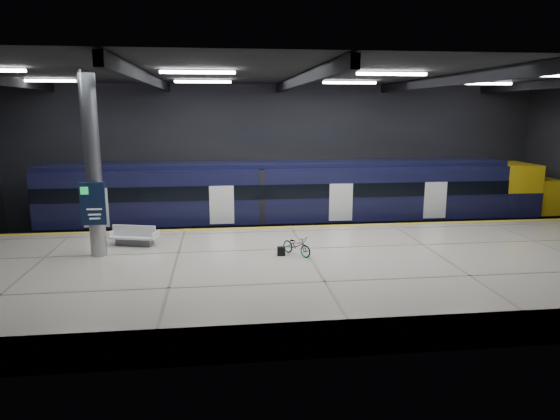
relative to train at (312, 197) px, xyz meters
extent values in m
plane|color=black|center=(-1.53, -5.50, -2.06)|extent=(30.00, 30.00, 0.00)
cube|color=black|center=(-1.53, 2.50, 1.94)|extent=(30.00, 0.10, 8.00)
cube|color=black|center=(-1.53, -13.50, 1.94)|extent=(30.00, 0.10, 8.00)
cube|color=black|center=(-1.53, -5.50, 5.94)|extent=(30.00, 16.00, 0.10)
cube|color=black|center=(-7.53, -5.50, 5.69)|extent=(0.25, 16.00, 0.40)
cube|color=black|center=(-1.53, -5.50, 5.69)|extent=(0.25, 16.00, 0.40)
cube|color=black|center=(4.47, -5.50, 5.69)|extent=(0.25, 16.00, 0.40)
cube|color=white|center=(-5.53, -7.50, 5.82)|extent=(2.60, 0.18, 0.10)
cube|color=white|center=(1.47, -7.50, 5.82)|extent=(2.60, 0.18, 0.10)
cube|color=white|center=(-12.53, -1.50, 5.82)|extent=(2.60, 0.18, 0.10)
cube|color=white|center=(-5.53, -1.50, 5.82)|extent=(2.60, 0.18, 0.10)
cube|color=white|center=(1.47, -1.50, 5.82)|extent=(2.60, 0.18, 0.10)
cube|color=white|center=(8.47, -1.50, 5.82)|extent=(2.60, 0.18, 0.10)
cube|color=beige|center=(-1.53, -8.00, -1.51)|extent=(30.00, 11.00, 1.10)
cube|color=gold|center=(-1.53, -2.75, -0.95)|extent=(30.00, 0.40, 0.01)
cube|color=gray|center=(-1.53, -0.72, -1.98)|extent=(30.00, 0.08, 0.16)
cube|color=gray|center=(-1.53, 0.72, -1.98)|extent=(30.00, 0.08, 0.16)
cube|color=black|center=(-1.80, 0.00, -1.51)|extent=(24.00, 2.58, 0.80)
cube|color=black|center=(-1.80, 0.00, 0.27)|extent=(24.00, 2.80, 2.75)
cube|color=black|center=(-1.80, 0.00, 1.76)|extent=(24.00, 2.30, 0.24)
cube|color=black|center=(-1.80, -1.41, 0.54)|extent=(24.00, 0.04, 0.70)
cube|color=white|center=(1.20, -1.41, -0.06)|extent=(1.20, 0.05, 1.90)
cube|color=gold|center=(11.20, 0.00, 0.27)|extent=(2.00, 2.80, 2.75)
ellipsoid|color=gold|center=(13.80, 0.00, -0.21)|extent=(3.60, 2.52, 1.90)
cube|color=black|center=(11.50, 0.00, 0.44)|extent=(1.60, 2.38, 0.80)
cube|color=#595B60|center=(-8.42, -5.14, -0.82)|extent=(1.55, 0.83, 0.28)
cube|color=white|center=(-8.42, -5.14, -0.61)|extent=(1.99, 1.24, 0.07)
cube|color=white|center=(-8.42, -5.14, -0.35)|extent=(1.80, 0.56, 0.46)
cube|color=white|center=(-9.31, -4.90, -0.50)|extent=(0.26, 0.77, 0.28)
cube|color=white|center=(-7.53, -5.38, -0.50)|extent=(0.26, 0.77, 0.28)
imported|color=#99999E|center=(-1.98, -7.38, -0.58)|extent=(1.27, 1.47, 0.76)
cube|color=black|center=(-2.58, -7.38, -0.78)|extent=(0.31, 0.19, 0.35)
cylinder|color=#9EA0A5|center=(-9.53, -6.50, 2.49)|extent=(0.60, 0.60, 6.90)
cube|color=#101D3A|center=(-9.53, -6.92, 1.14)|extent=(0.90, 0.12, 1.60)
camera|label=1|loc=(-4.85, -25.68, 4.53)|focal=32.00mm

